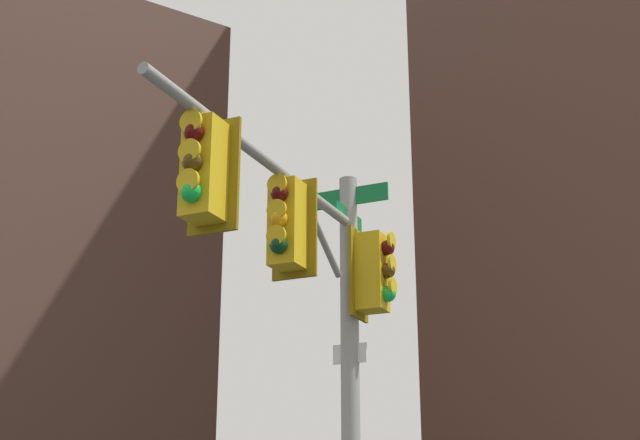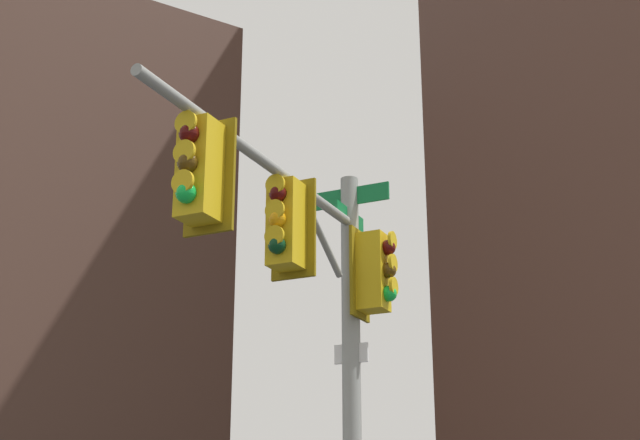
{
  "view_description": "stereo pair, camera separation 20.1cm",
  "coord_description": "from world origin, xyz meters",
  "views": [
    {
      "loc": [
        -9.15,
        6.8,
        1.81
      ],
      "look_at": [
        -0.35,
        1.05,
        5.44
      ],
      "focal_mm": 51.63,
      "sensor_mm": 36.0,
      "label": 1
    },
    {
      "loc": [
        -9.26,
        6.63,
        1.81
      ],
      "look_at": [
        -0.35,
        1.05,
        5.44
      ],
      "focal_mm": 51.63,
      "sensor_mm": 36.0,
      "label": 2
    }
  ],
  "objects": [
    {
      "name": "signal_pole_assembly",
      "position": [
        -0.54,
        1.22,
        4.43
      ],
      "size": [
        3.01,
        4.36,
        6.29
      ],
      "rotation": [
        0.0,
        0.0,
        2.14
      ],
      "color": "gray",
      "rests_on": "ground_plane"
    },
    {
      "name": "building_brick_midblock",
      "position": [
        45.06,
        -5.9,
        15.42
      ],
      "size": [
        21.22,
        18.74,
        30.84
      ],
      "primitive_type": "cube",
      "color": "#4C3328",
      "rests_on": "ground_plane"
    }
  ]
}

